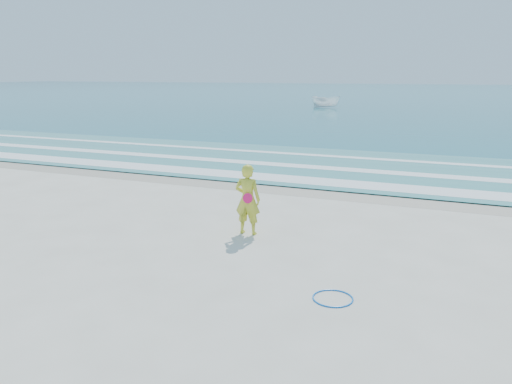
% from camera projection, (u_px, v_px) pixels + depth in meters
% --- Properties ---
extents(ground, '(400.00, 400.00, 0.00)m').
position_uv_depth(ground, '(155.00, 274.00, 10.69)').
color(ground, silver).
rests_on(ground, ground).
extents(wet_sand, '(400.00, 2.40, 0.00)m').
position_uv_depth(wet_sand, '(289.00, 188.00, 18.78)').
color(wet_sand, '#B2A893').
rests_on(wet_sand, ground).
extents(ocean, '(400.00, 190.00, 0.04)m').
position_uv_depth(ocean, '(436.00, 94.00, 105.09)').
color(ocean, '#19727F').
rests_on(ocean, ground).
extents(shallow, '(400.00, 10.00, 0.01)m').
position_uv_depth(shallow, '(324.00, 165.00, 23.27)').
color(shallow, '#59B7AD').
rests_on(shallow, ocean).
extents(foam_near, '(400.00, 1.40, 0.01)m').
position_uv_depth(foam_near, '(300.00, 180.00, 19.94)').
color(foam_near, white).
rests_on(foam_near, shallow).
extents(foam_mid, '(400.00, 0.90, 0.01)m').
position_uv_depth(foam_mid, '(319.00, 167.00, 22.55)').
color(foam_mid, white).
rests_on(foam_mid, shallow).
extents(foam_far, '(400.00, 0.60, 0.01)m').
position_uv_depth(foam_far, '(336.00, 156.00, 25.51)').
color(foam_far, white).
rests_on(foam_far, shallow).
extents(hoop, '(0.86, 0.86, 0.03)m').
position_uv_depth(hoop, '(333.00, 298.00, 9.53)').
color(hoop, blue).
rests_on(hoop, ground).
extents(boat, '(4.06, 2.20, 1.49)m').
position_uv_depth(boat, '(326.00, 102.00, 61.79)').
color(boat, white).
rests_on(boat, ocean).
extents(woman, '(0.72, 0.49, 1.90)m').
position_uv_depth(woman, '(248.00, 199.00, 13.19)').
color(woman, gold).
rests_on(woman, ground).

